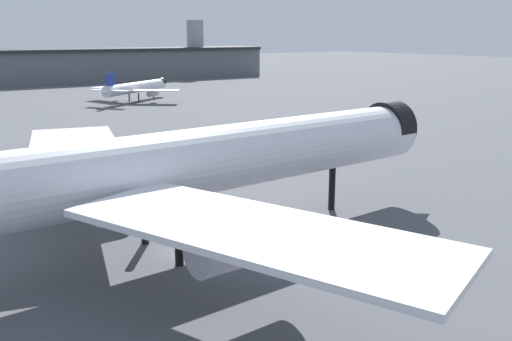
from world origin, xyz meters
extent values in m
plane|color=#4C4F54|center=(0.00, 0.00, 0.00)|extent=(900.00, 900.00, 0.00)
cylinder|color=silver|center=(1.15, 0.96, 8.35)|extent=(61.18, 9.43, 6.43)
cone|color=silver|center=(31.58, 2.47, 8.35)|extent=(7.37, 6.64, 6.30)
cylinder|color=black|center=(30.30, 2.40, 8.84)|extent=(3.21, 6.62, 6.49)
cube|color=silver|center=(-4.37, 17.63, 7.55)|extent=(16.58, 29.02, 0.51)
cylinder|color=#B7BAC1|center=(-2.75, 14.42, 5.43)|extent=(8.69, 3.95, 3.53)
cube|color=silver|center=(-2.70, -16.17, 7.55)|extent=(18.86, 29.09, 0.51)
cylinder|color=#B7BAC1|center=(-1.40, -12.81, 5.43)|extent=(8.69, 3.95, 3.53)
cylinder|color=black|center=(20.63, 1.93, 2.57)|extent=(0.77, 0.77, 5.14)
cylinder|color=black|center=(-2.06, 4.18, 2.57)|extent=(0.77, 0.77, 5.14)
cylinder|color=black|center=(-1.72, -2.56, 2.57)|extent=(0.77, 0.77, 5.14)
cylinder|color=silver|center=(45.06, 118.06, 4.21)|extent=(27.31, 19.81, 3.24)
cone|color=silver|center=(57.82, 126.63, 4.21)|extent=(4.72, 4.62, 3.17)
cone|color=silver|center=(32.31, 109.50, 4.21)|extent=(5.21, 4.90, 3.07)
cylinder|color=black|center=(57.28, 126.27, 4.45)|extent=(3.03, 3.52, 3.27)
cube|color=silver|center=(38.34, 123.83, 3.80)|extent=(8.51, 14.64, 0.26)
cylinder|color=#B7BAC1|center=(39.88, 122.86, 2.73)|extent=(4.56, 3.87, 1.78)
cube|color=silver|center=(47.85, 109.66, 3.80)|extent=(13.91, 12.40, 0.26)
cylinder|color=#B7BAC1|center=(47.54, 111.45, 2.73)|extent=(4.56, 3.87, 1.78)
cube|color=navy|center=(34.35, 110.87, 6.79)|extent=(3.24, 2.32, 5.18)
cube|color=silver|center=(31.85, 113.50, 4.53)|extent=(5.38, 6.13, 0.19)
cube|color=silver|center=(35.84, 107.56, 4.53)|extent=(5.38, 6.13, 0.19)
cylinder|color=black|center=(53.22, 123.54, 1.29)|extent=(0.39, 0.39, 2.59)
cylinder|color=black|center=(42.84, 118.62, 1.29)|extent=(0.39, 0.39, 2.59)
cylinder|color=black|center=(44.74, 115.80, 1.29)|extent=(0.39, 0.39, 2.59)
cube|color=slate|center=(36.96, 200.26, 6.41)|extent=(206.96, 26.44, 12.83)
cube|color=#232628|center=(36.96, 200.26, 13.43)|extent=(207.00, 28.68, 1.20)
cylinder|color=#939399|center=(110.12, 198.83, 13.35)|extent=(8.06, 8.06, 26.69)
camera|label=1|loc=(-22.46, -44.66, 20.23)|focal=38.94mm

